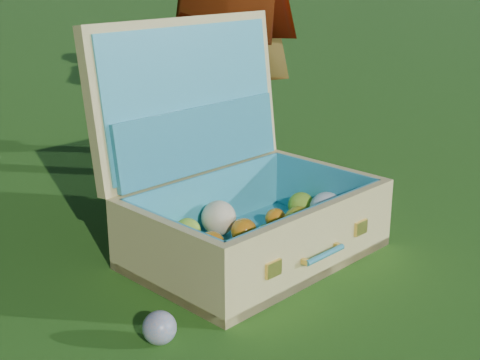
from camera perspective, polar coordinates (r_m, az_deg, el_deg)
ground at (r=1.45m, az=4.77°, el=-7.87°), size 60.00×60.00×0.00m
stray_ball at (r=1.19m, az=-6.89°, el=-12.41°), size 0.06×0.06×0.06m
suitcase at (r=1.51m, az=-0.60°, el=-0.75°), size 0.64×0.57×0.51m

